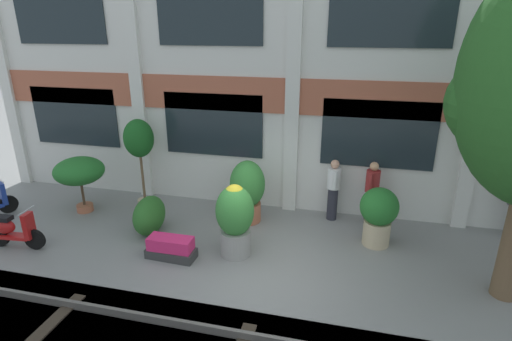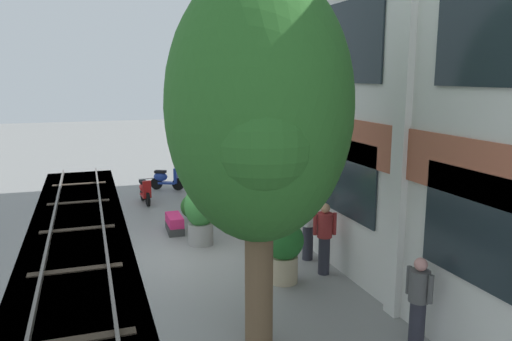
{
  "view_description": "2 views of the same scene",
  "coord_description": "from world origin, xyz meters",
  "px_view_note": "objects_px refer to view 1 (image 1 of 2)",
  "views": [
    {
      "loc": [
        1.48,
        -6.96,
        4.78
      ],
      "look_at": [
        -0.7,
        1.98,
        1.43
      ],
      "focal_mm": 28.0,
      "sensor_mm": 36.0,
      "label": 1
    },
    {
      "loc": [
        11.81,
        -2.29,
        4.46
      ],
      "look_at": [
        -0.8,
        2.0,
        1.91
      ],
      "focal_mm": 35.0,
      "sensor_mm": 36.0,
      "label": 2
    }
  ],
  "objects_px": {
    "potted_plant_glazed_jar": "(247,189)",
    "potted_plant_stone_basin": "(379,213)",
    "potted_plant_square_trough": "(171,248)",
    "potted_plant_tall_urn": "(79,172)",
    "resident_near_plants": "(372,191)",
    "potted_plant_terracotta_small": "(139,142)",
    "topiary_hedge": "(149,215)",
    "scooter_near_curb": "(12,230)",
    "resident_by_doorway": "(333,188)",
    "potted_plant_ribbed_drum": "(235,217)"
  },
  "relations": [
    {
      "from": "potted_plant_glazed_jar",
      "to": "potted_plant_stone_basin",
      "type": "bearing_deg",
      "value": -8.15
    },
    {
      "from": "potted_plant_stone_basin",
      "to": "potted_plant_glazed_jar",
      "type": "bearing_deg",
      "value": 171.85
    },
    {
      "from": "potted_plant_stone_basin",
      "to": "potted_plant_square_trough",
      "type": "relative_size",
      "value": 1.27
    },
    {
      "from": "potted_plant_tall_urn",
      "to": "resident_near_plants",
      "type": "relative_size",
      "value": 0.92
    },
    {
      "from": "potted_plant_tall_urn",
      "to": "potted_plant_glazed_jar",
      "type": "bearing_deg",
      "value": 6.56
    },
    {
      "from": "potted_plant_tall_urn",
      "to": "potted_plant_square_trough",
      "type": "height_order",
      "value": "potted_plant_tall_urn"
    },
    {
      "from": "potted_plant_tall_urn",
      "to": "potted_plant_terracotta_small",
      "type": "bearing_deg",
      "value": 26.05
    },
    {
      "from": "potted_plant_stone_basin",
      "to": "resident_near_plants",
      "type": "relative_size",
      "value": 0.84
    },
    {
      "from": "topiary_hedge",
      "to": "resident_near_plants",
      "type": "bearing_deg",
      "value": 18.49
    },
    {
      "from": "scooter_near_curb",
      "to": "resident_near_plants",
      "type": "xyz_separation_m",
      "value": [
        7.88,
        3.13,
        0.45
      ]
    },
    {
      "from": "potted_plant_glazed_jar",
      "to": "resident_near_plants",
      "type": "bearing_deg",
      "value": 10.74
    },
    {
      "from": "potted_plant_terracotta_small",
      "to": "resident_by_doorway",
      "type": "distance_m",
      "value": 5.26
    },
    {
      "from": "potted_plant_terracotta_small",
      "to": "resident_by_doorway",
      "type": "relative_size",
      "value": 1.52
    },
    {
      "from": "scooter_near_curb",
      "to": "topiary_hedge",
      "type": "xyz_separation_m",
      "value": [
        2.66,
        1.39,
        0.01
      ]
    },
    {
      "from": "scooter_near_curb",
      "to": "resident_by_doorway",
      "type": "xyz_separation_m",
      "value": [
        6.94,
        3.16,
        0.44
      ]
    },
    {
      "from": "potted_plant_stone_basin",
      "to": "resident_near_plants",
      "type": "distance_m",
      "value": 1.05
    },
    {
      "from": "potted_plant_tall_urn",
      "to": "potted_plant_terracotta_small",
      "type": "height_order",
      "value": "potted_plant_terracotta_small"
    },
    {
      "from": "potted_plant_terracotta_small",
      "to": "topiary_hedge",
      "type": "distance_m",
      "value": 2.14
    },
    {
      "from": "potted_plant_stone_basin",
      "to": "scooter_near_curb",
      "type": "xyz_separation_m",
      "value": [
        -8.01,
        -2.1,
        -0.35
      ]
    },
    {
      "from": "potted_plant_ribbed_drum",
      "to": "potted_plant_square_trough",
      "type": "bearing_deg",
      "value": -160.22
    },
    {
      "from": "scooter_near_curb",
      "to": "resident_near_plants",
      "type": "height_order",
      "value": "resident_near_plants"
    },
    {
      "from": "potted_plant_terracotta_small",
      "to": "resident_near_plants",
      "type": "height_order",
      "value": "potted_plant_terracotta_small"
    },
    {
      "from": "potted_plant_stone_basin",
      "to": "potted_plant_terracotta_small",
      "type": "relative_size",
      "value": 0.56
    },
    {
      "from": "potted_plant_ribbed_drum",
      "to": "potted_plant_tall_urn",
      "type": "xyz_separation_m",
      "value": [
        -4.62,
        1.12,
        0.22
      ]
    },
    {
      "from": "potted_plant_stone_basin",
      "to": "resident_near_plants",
      "type": "xyz_separation_m",
      "value": [
        -0.13,
        1.04,
        0.1
      ]
    },
    {
      "from": "potted_plant_square_trough",
      "to": "topiary_hedge",
      "type": "xyz_separation_m",
      "value": [
        -0.99,
        0.95,
        0.22
      ]
    },
    {
      "from": "resident_near_plants",
      "to": "potted_plant_ribbed_drum",
      "type": "bearing_deg",
      "value": -127.03
    },
    {
      "from": "potted_plant_square_trough",
      "to": "scooter_near_curb",
      "type": "xyz_separation_m",
      "value": [
        -3.66,
        -0.44,
        0.21
      ]
    },
    {
      "from": "potted_plant_tall_urn",
      "to": "resident_near_plants",
      "type": "distance_m",
      "value": 7.61
    },
    {
      "from": "potted_plant_glazed_jar",
      "to": "resident_near_plants",
      "type": "xyz_separation_m",
      "value": [
        3.06,
        0.58,
        0.02
      ]
    },
    {
      "from": "potted_plant_tall_urn",
      "to": "resident_near_plants",
      "type": "xyz_separation_m",
      "value": [
        7.53,
        1.09,
        -0.25
      ]
    },
    {
      "from": "potted_plant_square_trough",
      "to": "potted_plant_stone_basin",
      "type": "bearing_deg",
      "value": 20.81
    },
    {
      "from": "potted_plant_tall_urn",
      "to": "potted_plant_square_trough",
      "type": "relative_size",
      "value": 1.38
    },
    {
      "from": "potted_plant_ribbed_drum",
      "to": "potted_plant_glazed_jar",
      "type": "relative_size",
      "value": 1.01
    },
    {
      "from": "potted_plant_terracotta_small",
      "to": "scooter_near_curb",
      "type": "height_order",
      "value": "potted_plant_terracotta_small"
    },
    {
      "from": "potted_plant_glazed_jar",
      "to": "scooter_near_curb",
      "type": "relative_size",
      "value": 1.18
    },
    {
      "from": "resident_near_plants",
      "to": "topiary_hedge",
      "type": "xyz_separation_m",
      "value": [
        -5.22,
        -1.74,
        -0.44
      ]
    },
    {
      "from": "potted_plant_stone_basin",
      "to": "topiary_hedge",
      "type": "bearing_deg",
      "value": -172.46
    },
    {
      "from": "scooter_near_curb",
      "to": "topiary_hedge",
      "type": "distance_m",
      "value": 3.0
    },
    {
      "from": "potted_plant_square_trough",
      "to": "resident_near_plants",
      "type": "bearing_deg",
      "value": 32.5
    },
    {
      "from": "potted_plant_glazed_jar",
      "to": "scooter_near_curb",
      "type": "distance_m",
      "value": 5.47
    },
    {
      "from": "potted_plant_ribbed_drum",
      "to": "resident_near_plants",
      "type": "distance_m",
      "value": 3.65
    },
    {
      "from": "potted_plant_glazed_jar",
      "to": "potted_plant_square_trough",
      "type": "bearing_deg",
      "value": -118.91
    },
    {
      "from": "resident_near_plants",
      "to": "scooter_near_curb",
      "type": "bearing_deg",
      "value": -142.72
    },
    {
      "from": "potted_plant_ribbed_drum",
      "to": "potted_plant_terracotta_small",
      "type": "relative_size",
      "value": 0.67
    },
    {
      "from": "potted_plant_terracotta_small",
      "to": "potted_plant_glazed_jar",
      "type": "bearing_deg",
      "value": -3.55
    },
    {
      "from": "resident_by_doorway",
      "to": "topiary_hedge",
      "type": "bearing_deg",
      "value": 12.81
    },
    {
      "from": "resident_near_plants",
      "to": "potted_plant_stone_basin",
      "type": "bearing_deg",
      "value": -67.2
    },
    {
      "from": "potted_plant_tall_urn",
      "to": "topiary_hedge",
      "type": "distance_m",
      "value": 2.49
    },
    {
      "from": "potted_plant_glazed_jar",
      "to": "topiary_hedge",
      "type": "relative_size",
      "value": 1.36
    }
  ]
}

